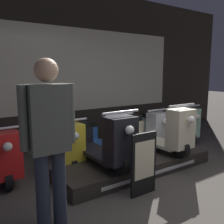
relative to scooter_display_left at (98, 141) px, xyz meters
The scene contains 11 objects.
ground_plane 1.59m from the scooter_display_left, 68.56° to the right, with size 30.00×30.00×0.00m, color #423D38.
shop_wall_back 2.15m from the scooter_display_left, 72.90° to the left, with size 9.11×0.09×3.20m.
display_platform 0.71m from the scooter_display_left, ahead, with size 2.52×1.27×0.20m.
scooter_display_left is the anchor object (origin of this frame).
scooter_display_right 1.13m from the scooter_display_left, ahead, with size 0.55×1.60×0.83m.
scooter_backrow_1 0.90m from the scooter_display_left, 111.51° to the left, with size 0.55×1.60×0.83m.
scooter_backrow_2 1.02m from the scooter_display_left, 54.74° to the left, with size 0.55×1.60×0.83m.
scooter_backrow_3 1.70m from the scooter_display_left, 28.94° to the left, with size 0.55×1.60×0.83m.
scooter_backrow_4 2.52m from the scooter_display_left, 18.97° to the left, with size 0.55×1.60×0.83m.
person_left_browsing 1.41m from the scooter_display_left, 140.63° to the right, with size 0.52×0.21×1.64m.
price_sign_board 0.84m from the scooter_display_left, 79.22° to the right, with size 0.38×0.04×0.79m.
Camera 1 is at (-2.36, -1.62, 1.52)m, focal length 40.00 mm.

